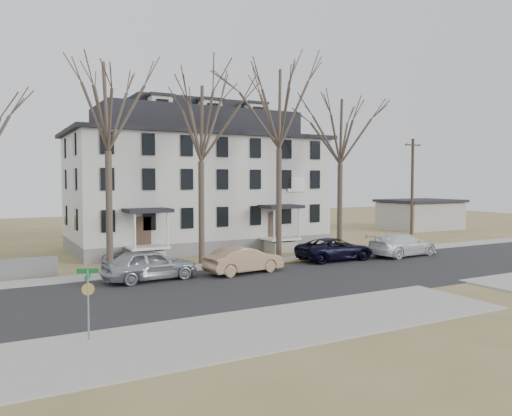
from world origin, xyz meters
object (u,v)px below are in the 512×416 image
tree_mid_right (340,127)px  bicycle_left (116,256)px  car_silver (150,265)px  car_navy (335,250)px  tree_far_left (107,100)px  tree_mid_left (201,118)px  car_tan (244,260)px  boarding_house (197,182)px  tree_center (279,102)px  car_white (402,245)px  street_sign (88,293)px  utility_pole_far (412,187)px

tree_mid_right → bicycle_left: bearing=171.1°
car_silver → car_navy: 13.22m
tree_far_left → car_silver: tree_far_left is taller
tree_mid_left → car_tan: size_ratio=2.66×
boarding_house → bicycle_left: 10.94m
tree_mid_left → car_silver: size_ratio=2.49×
boarding_house → tree_mid_left: tree_mid_left is taller
car_silver → car_tan: (5.52, -0.53, -0.08)m
tree_center → car_tan: size_ratio=3.07×
tree_far_left → car_white: 22.50m
car_white → street_sign: bearing=105.5°
boarding_house → car_navy: size_ratio=3.81×
car_navy → street_sign: (-18.04, -9.88, 0.93)m
utility_pole_far → bicycle_left: (-28.55, -1.61, -4.42)m
tree_far_left → car_tan: tree_far_left is taller
tree_mid_right → car_white: 10.03m
street_sign → boarding_house: bearing=81.9°
tree_mid_right → car_white: (2.45, -4.19, -8.78)m
car_white → street_sign: size_ratio=2.24×
utility_pole_far → car_silver: bearing=-163.6°
tree_far_left → utility_pole_far: size_ratio=1.44×
bicycle_left → street_sign: 16.55m
tree_mid_right → car_tan: tree_mid_right is taller
car_silver → bicycle_left: (-0.30, 6.73, -0.39)m
car_navy → bicycle_left: size_ratio=2.96×
tree_center → street_sign: bearing=-139.6°
tree_mid_right → car_navy: size_ratio=2.33×
tree_far_left → tree_mid_right: size_ratio=1.08×
utility_pole_far → tree_mid_left: bearing=-169.9°
boarding_house → tree_far_left: bearing=-137.8°
car_silver → utility_pole_far: bearing=-77.9°
car_silver → street_sign: size_ratio=2.02×
boarding_house → tree_mid_right: size_ratio=1.63×
car_navy → car_white: (5.50, -0.80, 0.06)m
car_silver → bicycle_left: size_ratio=2.78×
utility_pole_far → car_navy: bearing=-153.2°
tree_far_left → utility_pole_far: 30.29m
tree_mid_right → utility_pole_far: size_ratio=1.34×
car_white → car_navy: bearing=76.2°
tree_center → utility_pole_far: size_ratio=1.55×
car_silver → car_tan: bearing=-99.8°
car_silver → street_sign: (-4.84, -9.14, 0.81)m
tree_far_left → bicycle_left: (0.95, 2.59, -9.86)m
boarding_house → car_silver: bearing=-122.2°
tree_far_left → street_sign: bearing=-105.1°
car_navy → tree_center: bearing=36.8°
car_tan → car_white: 13.19m
tree_mid_left → tree_center: tree_center is taller
boarding_house → tree_far_left: 13.12m
car_tan → car_navy: (7.68, 1.27, -0.03)m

